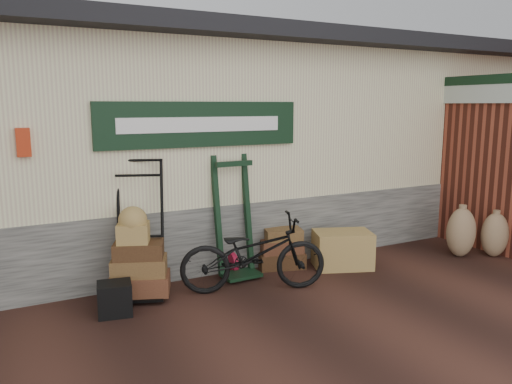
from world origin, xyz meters
The scene contains 11 objects.
ground centered at (0.00, 0.00, 0.00)m, with size 80.00×80.00×0.00m, color black.
station_building centered at (-0.01, 2.74, 1.61)m, with size 14.40×4.10×3.20m.
brick_outbuilding centered at (4.70, 1.19, 1.30)m, with size 1.71×4.51×2.62m.
porter_trolley centered at (-1.16, 0.78, 0.80)m, with size 0.80×0.60×1.60m, color black, non-canonical shape.
green_barrow centered at (0.07, 0.85, 0.78)m, with size 0.56×0.48×1.56m, color black, non-canonical shape.
suitcase_stack centered at (0.77, 0.85, 0.27)m, with size 0.62×0.39×0.54m, color #3E2413, non-canonical shape.
wicker_hamper centered at (1.51, 0.46, 0.25)m, with size 0.76×0.50×0.50m, color olive.
black_trunk centered at (-1.58, 0.32, 0.17)m, with size 0.35×0.30×0.35m, color black.
bicycle centered at (0.04, 0.25, 0.50)m, with size 1.73×0.60×1.01m, color black.
burlap_sack_left centered at (3.33, 0.05, 0.36)m, with size 0.45×0.38×0.72m, color olive.
burlap_sack_right centered at (3.76, -0.18, 0.32)m, with size 0.41×0.34×0.65m, color olive.
Camera 1 is at (-2.58, -4.78, 2.19)m, focal length 35.00 mm.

